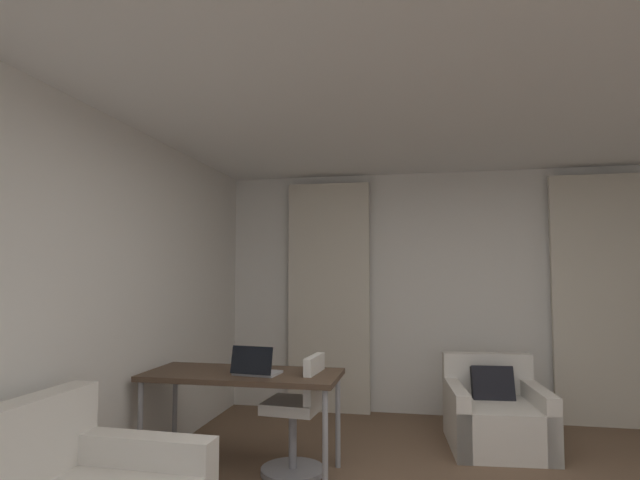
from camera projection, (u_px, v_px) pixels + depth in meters
wall_window at (457, 292)px, 5.51m from camera, size 5.12×0.06×2.60m
wall_left at (50, 307)px, 3.04m from camera, size 0.06×6.12×2.60m
ceiling at (492, 52)px, 2.63m from camera, size 5.12×6.12×0.06m
curtain_left_panel at (329, 296)px, 5.65m from camera, size 0.90×0.06×2.50m
curtain_right_panel at (600, 299)px, 5.11m from camera, size 0.90×0.06×2.50m
armchair at (496, 417)px, 4.45m from camera, size 0.87×0.94×0.75m
desk at (243, 380)px, 3.88m from camera, size 1.47×0.64×0.75m
desk_chair at (298, 420)px, 3.86m from camera, size 0.48×0.48×0.88m
laptop at (256, 369)px, 3.78m from camera, size 0.35×0.28×0.22m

